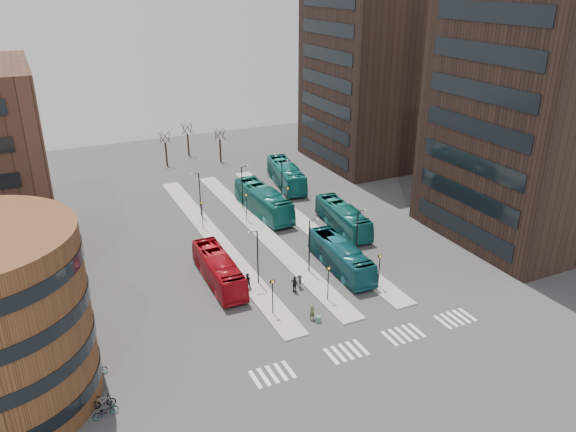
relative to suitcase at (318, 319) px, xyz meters
name	(u,v)px	position (x,y,z in m)	size (l,w,h in m)	color
ground	(382,376)	(1.04, -9.07, -0.31)	(160.00, 160.00, 0.00)	#313134
island_left	(216,240)	(-2.96, 20.93, -0.23)	(2.50, 45.00, 0.15)	gray
island_mid	(261,231)	(3.04, 20.93, -0.23)	(2.50, 45.00, 0.15)	gray
island_right	(303,223)	(9.04, 20.93, -0.23)	(2.50, 45.00, 0.15)	gray
suitcase	(318,319)	(0.00, 0.00, 0.00)	(0.49, 0.39, 0.61)	navy
red_bus	(219,269)	(-5.98, 11.02, 1.27)	(2.65, 11.32, 3.15)	#AB0D18
teal_bus_a	(341,256)	(7.09, 8.03, 1.29)	(2.68, 11.47, 3.20)	#12515D
teal_bus_b	(263,201)	(5.66, 26.39, 1.53)	(3.09, 13.19, 3.67)	#146662
teal_bus_c	(343,217)	(12.80, 17.27, 1.30)	(2.69, 11.50, 3.20)	#13625F
teal_bus_d	(286,175)	(13.17, 34.99, 1.47)	(2.98, 12.74, 3.55)	#156B69
traveller	(312,312)	(-0.33, 0.59, 0.46)	(0.56, 0.37, 1.53)	brown
commuter_a	(247,281)	(-3.81, 8.41, 0.61)	(0.89, 0.70, 1.84)	black
commuter_b	(295,284)	(0.38, 5.81, 0.59)	(1.05, 0.44, 1.79)	black
commuter_c	(299,282)	(1.20, 6.36, 0.43)	(0.95, 0.55, 1.47)	black
bicycle_near	(105,411)	(-19.96, -4.16, 0.20)	(0.67, 1.91, 1.01)	gray
bicycle_mid	(103,402)	(-19.96, -3.12, 0.25)	(0.52, 1.85, 1.11)	gray
bicycle_far	(96,371)	(-19.96, 0.81, 0.20)	(0.67, 1.92, 1.01)	gray
crosswalk_stripes	(373,343)	(2.79, -5.07, -0.30)	(22.35, 2.40, 0.01)	silver
tower_near	(542,114)	(33.02, 6.93, 14.69)	(20.12, 20.00, 30.00)	#2F201A
tower_far	(378,73)	(33.02, 40.93, 14.69)	(20.12, 20.00, 30.00)	#2F201A
sign_poles	(281,236)	(2.64, 13.93, 2.10)	(12.45, 22.12, 3.65)	black
lamp_posts	(272,210)	(3.67, 18.93, 3.27)	(14.04, 20.24, 6.12)	black
bare_trees	(192,146)	(3.71, 53.60, 2.42)	(10.97, 8.14, 5.90)	black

